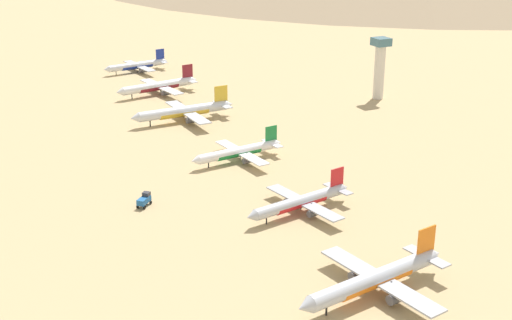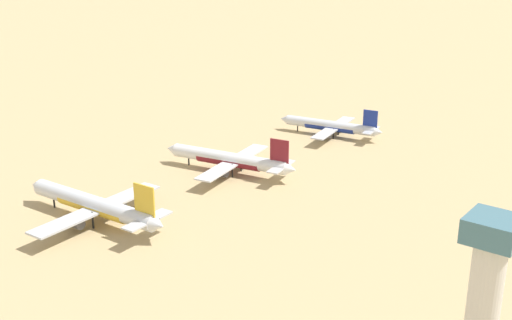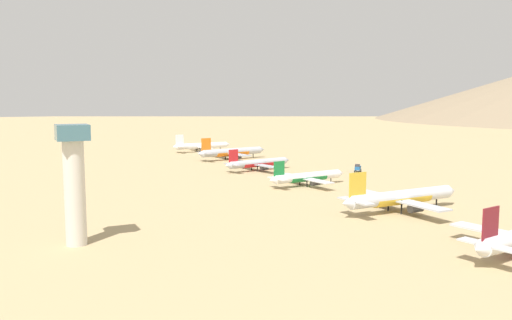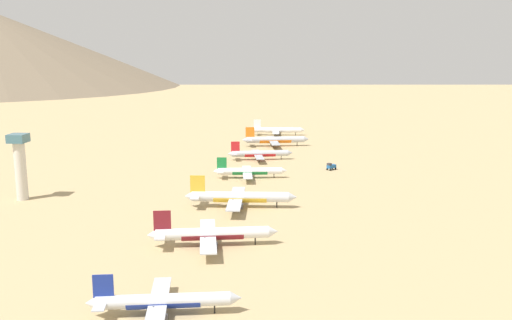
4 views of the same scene
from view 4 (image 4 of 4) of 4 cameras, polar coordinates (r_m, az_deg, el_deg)
name	(u,v)px [view 4 (image 4 of 4)]	position (r m, az deg, el deg)	size (l,w,h in m)	color
ground_plane	(251,179)	(279.66, -0.47, -1.94)	(1800.00, 1800.00, 0.00)	tan
parked_jet_0	(162,301)	(142.63, -9.36, -13.78)	(37.47, 30.64, 10.84)	silver
parked_jet_1	(212,234)	(186.70, -4.48, -7.39)	(42.67, 34.92, 12.35)	silver
parked_jet_2	(239,197)	(229.68, -1.69, -3.73)	(45.67, 37.08, 13.17)	silver
parked_jet_3	(249,171)	(281.06, -0.68, -1.14)	(36.84, 30.06, 10.63)	white
parked_jet_4	(260,154)	(327.22, 0.35, 0.64)	(37.73, 30.89, 10.93)	#B2B7C1
parked_jet_5	(275,140)	(372.99, 1.90, 2.03)	(44.25, 36.20, 12.80)	#B2B7C1
parked_jet_6	(277,130)	(420.36, 2.14, 3.01)	(40.26, 32.71, 11.61)	white
service_truck	(331,166)	(302.82, 7.54, -0.62)	(5.44, 5.45, 3.90)	#1E5999
control_tower	(20,163)	(258.80, -22.56, -0.30)	(7.20, 7.20, 28.26)	beige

